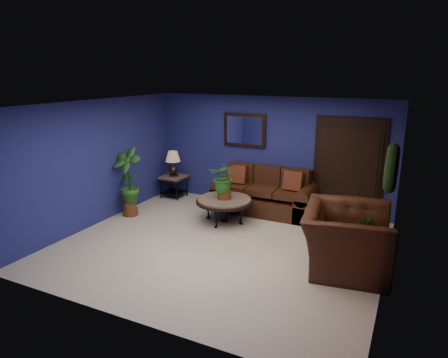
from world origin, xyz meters
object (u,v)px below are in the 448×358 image
at_px(sofa, 265,197).
at_px(end_table, 174,181).
at_px(armchair, 347,239).
at_px(coffee_table, 224,201).
at_px(table_lamp, 173,161).
at_px(side_chair, 297,194).

distance_m(sofa, end_table, 2.38).
distance_m(sofa, armchair, 2.85).
bearing_deg(armchair, coffee_table, 62.15).
distance_m(table_lamp, side_chair, 3.12).
bearing_deg(sofa, side_chair, 2.34).
relative_size(end_table, side_chair, 0.70).
relative_size(end_table, table_lamp, 0.99).
bearing_deg(side_chair, end_table, 179.53).
xyz_separation_m(coffee_table, side_chair, (1.23, 1.03, 0.03)).
height_order(coffee_table, side_chair, side_chair).
relative_size(sofa, side_chair, 2.63).
distance_m(side_chair, armchair, 2.41).
height_order(sofa, side_chair, sofa).
relative_size(table_lamp, armchair, 0.40).
bearing_deg(side_chair, sofa, -179.29).
relative_size(table_lamp, side_chair, 0.71).
distance_m(sofa, side_chair, 0.72).
height_order(end_table, table_lamp, table_lamp).
bearing_deg(sofa, end_table, -179.20).
distance_m(sofa, table_lamp, 2.46).
relative_size(side_chair, armchair, 0.56).
bearing_deg(end_table, sofa, 0.80).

